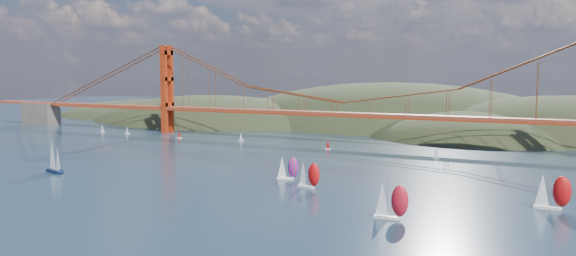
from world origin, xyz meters
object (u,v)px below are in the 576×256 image
(sloop_navy, at_px, (54,156))
(racer_rwb, at_px, (287,168))
(racer_0, at_px, (308,174))
(racer_2, at_px, (552,191))
(racer_1, at_px, (390,201))

(sloop_navy, xyz_separation_m, racer_rwb, (85.32, 28.52, -2.05))
(racer_0, xyz_separation_m, racer_rwb, (-13.12, 10.42, -0.30))
(sloop_navy, height_order, racer_0, sloop_navy)
(sloop_navy, relative_size, racer_2, 1.31)
(racer_0, height_order, racer_rwb, racer_0)
(racer_2, bearing_deg, racer_rwb, 174.36)
(racer_2, xyz_separation_m, racer_rwb, (-85.39, 5.87, -0.88))
(sloop_navy, distance_m, racer_rwb, 89.99)
(sloop_navy, relative_size, racer_0, 1.48)
(racer_0, relative_size, racer_rwb, 1.07)
(sloop_navy, distance_m, racer_1, 134.51)
(racer_1, relative_size, racer_2, 0.95)
(sloop_navy, distance_m, racer_0, 100.11)
(racer_0, bearing_deg, racer_1, -25.13)
(racer_0, relative_size, racer_1, 0.93)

